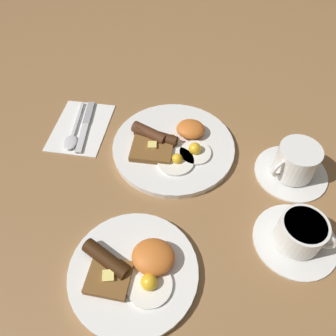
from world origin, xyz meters
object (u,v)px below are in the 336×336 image
(knife, at_px, (86,123))
(spoon, at_px, (72,137))
(teacup_near, at_px, (295,164))
(breakfast_plate_far, at_px, (134,270))
(breakfast_plate_near, at_px, (172,145))
(teacup_far, at_px, (300,235))

(knife, distance_m, spoon, 0.06)
(teacup_near, relative_size, knife, 0.90)
(breakfast_plate_far, relative_size, spoon, 1.38)
(breakfast_plate_near, relative_size, spoon, 1.69)
(breakfast_plate_far, relative_size, teacup_near, 1.46)
(spoon, bearing_deg, teacup_far, 63.32)
(breakfast_plate_far, distance_m, teacup_far, 0.31)
(breakfast_plate_far, distance_m, teacup_near, 0.41)
(breakfast_plate_near, relative_size, teacup_far, 1.78)
(teacup_near, distance_m, knife, 0.51)
(teacup_near, xyz_separation_m, knife, (0.50, -0.09, -0.03))
(spoon, bearing_deg, knife, 155.07)
(breakfast_plate_near, height_order, breakfast_plate_far, breakfast_plate_far)
(breakfast_plate_near, relative_size, teacup_near, 1.79)
(teacup_far, height_order, spoon, teacup_far)
(teacup_far, distance_m, spoon, 0.55)
(knife, bearing_deg, teacup_near, 74.28)
(breakfast_plate_far, xyz_separation_m, knife, (0.20, -0.36, -0.01))
(breakfast_plate_far, bearing_deg, spoon, -54.67)
(breakfast_plate_near, bearing_deg, breakfast_plate_far, 84.50)
(breakfast_plate_near, xyz_separation_m, breakfast_plate_far, (0.03, 0.31, 0.00))
(spoon, bearing_deg, breakfast_plate_far, 30.15)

